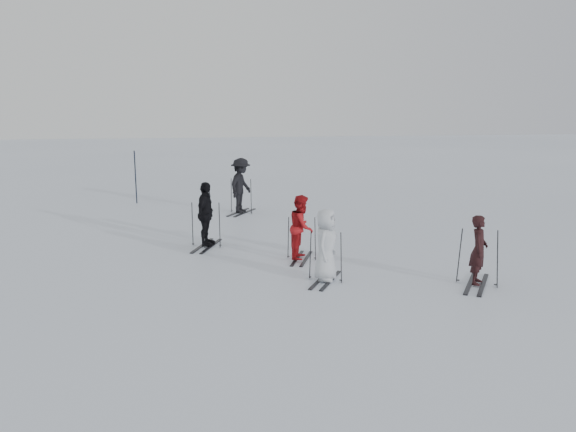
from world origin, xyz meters
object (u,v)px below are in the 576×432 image
(skier_near_dark, at_px, (479,251))
(piste_marker, at_px, (136,177))
(skier_uphill_far, at_px, (241,186))
(skier_grey, at_px, (326,246))
(skier_uphill_left, at_px, (206,215))
(skier_red, at_px, (302,228))

(skier_near_dark, distance_m, piste_marker, 14.77)
(skier_uphill_far, height_order, piste_marker, piste_marker)
(skier_grey, distance_m, piste_marker, 12.46)
(skier_uphill_left, distance_m, piste_marker, 8.14)
(skier_grey, xyz_separation_m, skier_uphill_far, (-0.99, 8.57, 0.19))
(skier_red, height_order, skier_uphill_left, skier_uphill_left)
(skier_red, relative_size, skier_uphill_left, 0.91)
(piste_marker, bearing_deg, skier_uphill_far, -35.93)
(skier_uphill_far, bearing_deg, skier_grey, -141.59)
(skier_grey, relative_size, piste_marker, 0.75)
(skier_uphill_left, xyz_separation_m, skier_uphill_far, (1.49, 4.89, 0.10))
(skier_red, height_order, piste_marker, piste_marker)
(skier_near_dark, bearing_deg, skier_uphill_left, 85.75)
(skier_near_dark, height_order, skier_red, skier_red)
(skier_grey, bearing_deg, skier_red, 34.70)
(skier_uphill_far, bearing_deg, skier_red, -140.97)
(skier_near_dark, bearing_deg, skier_uphill_far, 58.50)
(skier_red, bearing_deg, skier_grey, -153.32)
(skier_near_dark, relative_size, skier_uphill_left, 0.85)
(piste_marker, bearing_deg, skier_red, -63.35)
(skier_near_dark, distance_m, skier_uphill_far, 10.36)
(skier_grey, height_order, piste_marker, piste_marker)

